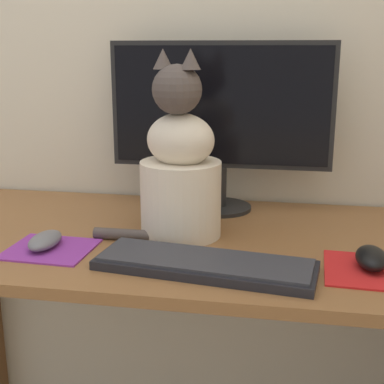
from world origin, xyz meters
name	(u,v)px	position (x,y,z in m)	size (l,w,h in m)	color
wall_back	(212,15)	(0.00, 0.35, 1.25)	(7.00, 0.04, 2.50)	beige
desk	(189,275)	(0.00, 0.00, 0.65)	(1.49, 0.64, 0.74)	brown
monitor	(221,115)	(0.04, 0.22, 1.00)	(0.58, 0.17, 0.44)	black
keyboard	(205,264)	(0.07, -0.19, 0.76)	(0.45, 0.19, 0.02)	black
mousepad_left	(50,249)	(-0.28, -0.14, 0.75)	(0.19, 0.16, 0.00)	purple
mousepad_right	(378,271)	(0.40, -0.14, 0.75)	(0.21, 0.19, 0.00)	red
computer_mouse_left	(45,240)	(-0.29, -0.14, 0.76)	(0.06, 0.11, 0.03)	slate
computer_mouse_right	(372,258)	(0.39, -0.13, 0.77)	(0.06, 0.11, 0.04)	black
cat	(180,169)	(-0.02, 0.00, 0.90)	(0.31, 0.24, 0.42)	beige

